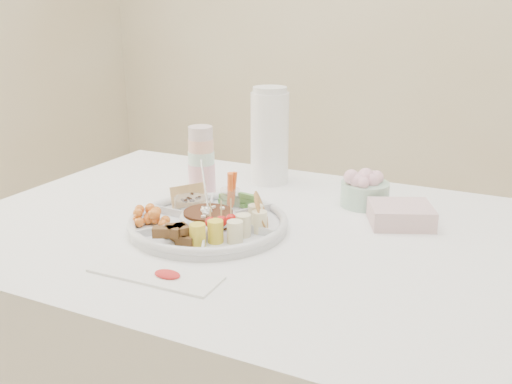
% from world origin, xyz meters
% --- Properties ---
extents(dining_table, '(1.52, 1.02, 0.76)m').
position_xyz_m(dining_table, '(0.00, 0.00, 0.38)').
color(dining_table, white).
rests_on(dining_table, floor).
extents(party_tray, '(0.40, 0.40, 0.04)m').
position_xyz_m(party_tray, '(-0.12, -0.06, 0.78)').
color(party_tray, white).
rests_on(party_tray, dining_table).
extents(bean_dip, '(0.13, 0.13, 0.04)m').
position_xyz_m(bean_dip, '(-0.12, -0.06, 0.79)').
color(bean_dip, '#572816').
rests_on(bean_dip, party_tray).
extents(tortillas, '(0.11, 0.11, 0.06)m').
position_xyz_m(tortillas, '(-0.01, -0.01, 0.80)').
color(tortillas, '#9C662E').
rests_on(tortillas, party_tray).
extents(carrot_cucumber, '(0.11, 0.11, 0.09)m').
position_xyz_m(carrot_cucumber, '(-0.12, 0.07, 0.82)').
color(carrot_cucumber, orange).
rests_on(carrot_cucumber, party_tray).
extents(pita_raisins, '(0.12, 0.12, 0.06)m').
position_xyz_m(pita_raisins, '(-0.23, 0.01, 0.80)').
color(pita_raisins, '#E4A854').
rests_on(pita_raisins, party_tray).
extents(cherries, '(0.11, 0.11, 0.04)m').
position_xyz_m(cherries, '(-0.24, -0.12, 0.79)').
color(cherries, orange).
rests_on(cherries, party_tray).
extents(granola_chunks, '(0.12, 0.12, 0.05)m').
position_xyz_m(granola_chunks, '(-0.13, -0.19, 0.79)').
color(granola_chunks, '#52351E').
rests_on(granola_chunks, party_tray).
extents(banana_tomato, '(0.12, 0.12, 0.09)m').
position_xyz_m(banana_tomato, '(-0.02, -0.14, 0.82)').
color(banana_tomato, '#FFF079').
rests_on(banana_tomato, party_tray).
extents(cup_stack, '(0.08, 0.08, 0.21)m').
position_xyz_m(cup_stack, '(-0.27, 0.14, 0.86)').
color(cup_stack, silver).
rests_on(cup_stack, dining_table).
extents(thermos, '(0.15, 0.15, 0.30)m').
position_xyz_m(thermos, '(-0.15, 0.35, 0.91)').
color(thermos, white).
rests_on(thermos, dining_table).
extents(flower_bowl, '(0.15, 0.15, 0.10)m').
position_xyz_m(flower_bowl, '(0.17, 0.27, 0.81)').
color(flower_bowl, '#A4B4AD').
rests_on(flower_bowl, dining_table).
extents(napkin_stack, '(0.19, 0.18, 0.05)m').
position_xyz_m(napkin_stack, '(0.29, 0.17, 0.78)').
color(napkin_stack, beige).
rests_on(napkin_stack, dining_table).
extents(placemat, '(0.28, 0.10, 0.01)m').
position_xyz_m(placemat, '(-0.10, -0.33, 0.76)').
color(placemat, silver).
rests_on(placemat, dining_table).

